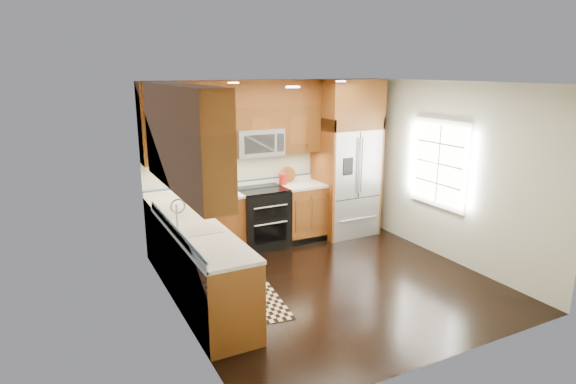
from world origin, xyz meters
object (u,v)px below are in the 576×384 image
refrigerator (347,158)px  rug (245,299)px  knife_block (229,181)px  utensil_crock (283,177)px  range (262,218)px

refrigerator → rug: (-2.50, -1.56, -1.30)m
knife_block → refrigerator: bearing=-8.2°
rug → utensil_crock: size_ratio=3.68×
knife_block → utensil_crock: size_ratio=0.80×
refrigerator → knife_block: refrigerator is taller
rug → utensil_crock: (1.39, 1.73, 1.06)m
range → utensil_crock: (0.44, 0.13, 0.60)m
refrigerator → knife_block: size_ratio=8.81×
range → utensil_crock: utensil_crock is taller
utensil_crock → knife_block: bearing=172.4°
rug → knife_block: bearing=81.2°
range → utensil_crock: 0.75m
knife_block → utensil_crock: bearing=-7.6°
knife_block → rug: bearing=-105.4°
range → refrigerator: 1.76m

